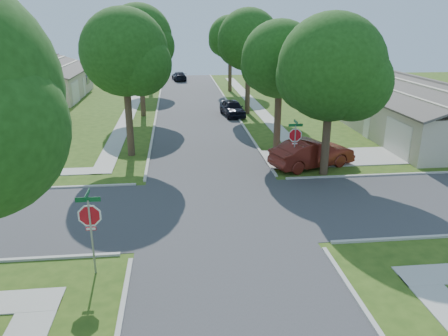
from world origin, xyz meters
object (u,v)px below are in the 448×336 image
object	(u,v)px
tree_ne_corner	(332,72)
house_ne_far	(337,83)
tree_e_mid	(249,43)
stop_sign_sw	(90,219)
tree_w_near	(126,56)
tree_e_near	(281,63)
stop_sign_ne	(295,137)
tree_w_far	(148,44)
car_curb_west	(179,76)
house_nw_far	(45,84)
car_driveway	(312,153)
car_curb_east	(232,108)
tree_w_mid	(140,40)
tree_e_far	(231,39)
house_ne_near	(425,117)

from	to	relation	value
tree_ne_corner	house_ne_far	size ratio (longest dim) A/B	0.64
tree_ne_corner	tree_e_mid	bearing A→B (deg)	95.45
stop_sign_sw	tree_w_near	xyz separation A→B (m)	(0.06, 13.71, 4.08)
tree_e_near	house_ne_far	xyz separation A→B (m)	(11.24, 19.99, -4.13)
stop_sign_ne	tree_w_far	xyz separation A→B (m)	(-9.35, 29.31, 3.48)
tree_e_near	tree_e_mid	world-z (taller)	tree_e_mid
tree_w_near	car_curb_west	world-z (taller)	tree_w_near
house_nw_far	car_driveway	bearing A→B (deg)	-50.31
stop_sign_sw	house_ne_far	bearing A→B (deg)	58.45
tree_ne_corner	car_curb_east	bearing A→B (deg)	101.26
stop_sign_sw	house_ne_far	distance (m)	39.55
tree_w_mid	tree_w_far	world-z (taller)	tree_w_mid
tree_w_far	house_nw_far	xyz separation A→B (m)	(-11.34, -2.01, -3.99)
tree_e_far	tree_w_mid	size ratio (longest dim) A/B	0.91
tree_w_far	tree_e_far	bearing A→B (deg)	0.00
tree_e_mid	tree_w_mid	world-z (taller)	tree_w_mid
tree_e_mid	car_curb_west	xyz separation A→B (m)	(-5.96, 23.40, -5.65)
car_driveway	stop_sign_sw	bearing A→B (deg)	114.37
house_nw_far	house_ne_far	bearing A→B (deg)	-5.36
tree_e_mid	tree_ne_corner	size ratio (longest dim) A/B	1.06
tree_e_mid	tree_w_mid	bearing A→B (deg)	180.00
stop_sign_sw	tree_e_mid	bearing A→B (deg)	69.80
stop_sign_ne	car_driveway	bearing A→B (deg)	31.61
car_driveway	car_curb_east	xyz separation A→B (m)	(-2.80, 14.59, -0.12)
tree_w_far	tree_ne_corner	distance (m)	31.77
tree_w_far	car_curb_west	size ratio (longest dim) A/B	1.92
tree_ne_corner	house_nw_far	bearing A→B (deg)	128.81
tree_w_mid	car_driveway	size ratio (longest dim) A/B	1.91
stop_sign_ne	tree_e_mid	bearing A→B (deg)	89.80
stop_sign_ne	house_ne_near	size ratio (longest dim) A/B	0.22
house_nw_far	car_curb_west	size ratio (longest dim) A/B	3.25
tree_e_near	tree_w_near	size ratio (longest dim) A/B	0.92
house_ne_near	car_curb_west	xyz separation A→B (m)	(-17.19, 33.41, -0.91)
car_driveway	stop_sign_ne	bearing A→B (deg)	102.35
tree_ne_corner	car_curb_west	world-z (taller)	tree_ne_corner
tree_ne_corner	car_curb_east	world-z (taller)	tree_ne_corner
stop_sign_ne	house_ne_far	bearing A→B (deg)	65.07
car_curb_east	car_curb_west	size ratio (longest dim) A/B	0.99
house_ne_far	house_nw_far	distance (m)	32.12
tree_w_mid	tree_w_far	distance (m)	13.04
tree_w_near	house_ne_far	world-z (taller)	tree_w_near
stop_sign_sw	house_nw_far	distance (m)	38.40
tree_w_mid	tree_w_near	bearing A→B (deg)	-90.02
tree_ne_corner	house_nw_far	xyz separation A→B (m)	(-22.35, 27.79, -4.08)
tree_e_mid	car_driveway	world-z (taller)	tree_e_mid
tree_e_near	car_driveway	xyz separation A→B (m)	(1.25, -3.51, -4.82)
stop_sign_sw	tree_w_mid	distance (m)	26.09
tree_w_mid	car_curb_west	size ratio (longest dim) A/B	2.29
tree_w_mid	stop_sign_ne	bearing A→B (deg)	-60.20
stop_sign_sw	car_driveway	bearing A→B (deg)	43.63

